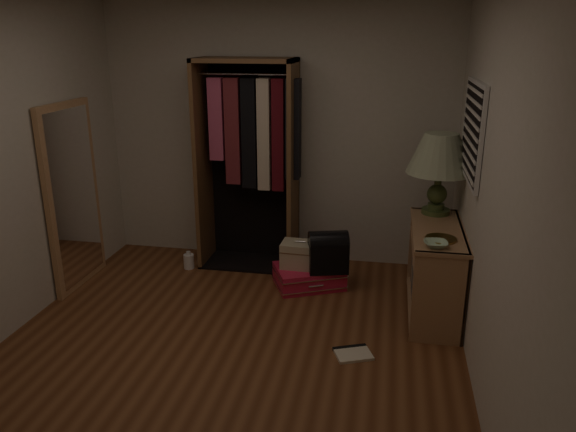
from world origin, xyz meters
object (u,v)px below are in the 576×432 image
object	(u,v)px
open_wardrobe	(252,148)
train_case	(300,254)
pink_suitcase	(309,276)
table_lamp	(440,155)
floor_mirror	(73,197)
console_bookshelf	(434,267)
black_bag	(328,251)
white_jug	(189,261)

from	to	relation	value
open_wardrobe	train_case	distance (m)	1.15
pink_suitcase	table_lamp	distance (m)	1.62
floor_mirror	table_lamp	xyz separation A→B (m)	(3.24, 0.41, 0.42)
train_case	pink_suitcase	bearing A→B (deg)	7.03
console_bookshelf	train_case	distance (m)	1.22
open_wardrobe	console_bookshelf	bearing A→B (deg)	-22.67
pink_suitcase	open_wardrobe	bearing A→B (deg)	119.78
table_lamp	black_bag	bearing A→B (deg)	-170.66
pink_suitcase	white_jug	distance (m)	1.27
pink_suitcase	white_jug	world-z (taller)	pink_suitcase
train_case	table_lamp	bearing A→B (deg)	7.14
open_wardrobe	floor_mirror	xyz separation A→B (m)	(-1.50, -0.77, -0.35)
floor_mirror	pink_suitcase	world-z (taller)	floor_mirror
floor_mirror	table_lamp	world-z (taller)	floor_mirror
white_jug	floor_mirror	bearing A→B (deg)	-150.67
white_jug	pink_suitcase	bearing A→B (deg)	-8.21
open_wardrobe	black_bag	bearing A→B (deg)	-31.82
black_bag	white_jug	distance (m)	1.49
pink_suitcase	train_case	xyz separation A→B (m)	(-0.08, -0.01, 0.22)
open_wardrobe	table_lamp	world-z (taller)	open_wardrobe
console_bookshelf	train_case	bearing A→B (deg)	167.27
console_bookshelf	pink_suitcase	distance (m)	1.17
train_case	floor_mirror	bearing A→B (deg)	-169.32
black_bag	console_bookshelf	bearing A→B (deg)	-28.63
floor_mirror	pink_suitcase	xyz separation A→B (m)	(2.14, 0.32, -0.75)
floor_mirror	white_jug	distance (m)	1.27
black_bag	table_lamp	size ratio (longest dim) A/B	0.56
open_wardrobe	train_case	bearing A→B (deg)	-39.51
table_lamp	floor_mirror	bearing A→B (deg)	-172.76
floor_mirror	table_lamp	size ratio (longest dim) A/B	2.39
open_wardrobe	black_bag	xyz separation A→B (m)	(0.82, -0.51, -0.82)
console_bookshelf	open_wardrobe	bearing A→B (deg)	157.33
train_case	black_bag	world-z (taller)	black_bag
floor_mirror	train_case	distance (m)	2.15
pink_suitcase	train_case	distance (m)	0.23
black_bag	pink_suitcase	bearing A→B (deg)	147.64
train_case	table_lamp	distance (m)	1.53
floor_mirror	pink_suitcase	bearing A→B (deg)	8.40
open_wardrobe	pink_suitcase	distance (m)	1.36
train_case	open_wardrobe	bearing A→B (deg)	142.64
open_wardrobe	black_bag	world-z (taller)	open_wardrobe
console_bookshelf	white_jug	xyz separation A→B (m)	(-2.36, 0.46, -0.32)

